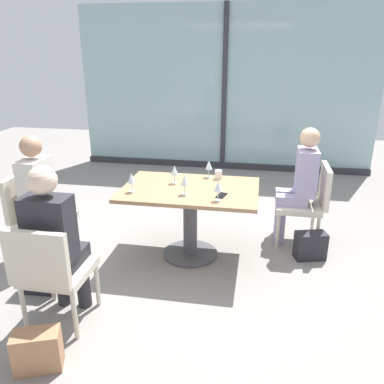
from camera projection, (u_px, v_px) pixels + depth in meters
The scene contains 19 objects.
ground_plane at pixel (190, 254), 4.00m from camera, with size 12.00×12.00×0.00m, color gray.
window_wall_backdrop at pixel (224, 98), 6.54m from camera, with size 4.98×0.10×2.70m.
dining_table_main at pixel (190, 205), 3.81m from camera, with size 1.31×0.89×0.73m.
chair_front_left at pixel (51, 269), 2.80m from camera, with size 0.46×0.50×0.87m.
chair_side_end at pixel (36, 213), 3.77m from camera, with size 0.50×0.46×0.87m.
chair_far_right at pixel (308, 200), 4.10m from camera, with size 0.50×0.46×0.87m.
person_front_left at pixel (55, 237), 2.83m from camera, with size 0.34×0.39×1.26m.
person_side_end at pixel (43, 194), 3.68m from camera, with size 0.39×0.34×1.26m.
person_far_right at pixel (299, 181), 4.04m from camera, with size 0.39×0.34×1.26m.
wine_glass_0 at pixel (209, 165), 4.02m from camera, with size 0.07×0.07×0.18m.
wine_glass_1 at pixel (131, 178), 3.60m from camera, with size 0.07×0.07×0.18m.
wine_glass_2 at pixel (218, 187), 3.39m from camera, with size 0.07×0.07×0.18m.
wine_glass_3 at pixel (174, 171), 3.83m from camera, with size 0.07×0.07×0.18m.
wine_glass_4 at pixel (185, 181), 3.54m from camera, with size 0.07×0.07×0.18m.
coffee_cup at pixel (218, 175), 4.00m from camera, with size 0.08×0.08×0.09m, color white.
cell_phone_on_table at pixel (222, 195), 3.54m from camera, with size 0.07×0.14×0.01m, color black.
handbag_0 at pixel (38, 351), 2.53m from camera, with size 0.30×0.16×0.28m, color #A3704C.
handbag_1 at pixel (40, 277), 3.35m from camera, with size 0.30×0.16×0.28m, color #232328.
handbag_2 at pixel (310, 246), 3.88m from camera, with size 0.30×0.16×0.28m, color #232328.
Camera 1 is at (0.64, -3.47, 1.99)m, focal length 36.25 mm.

